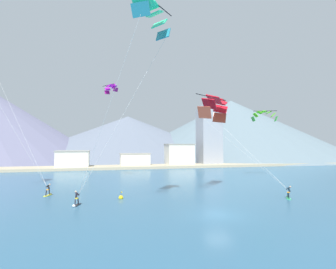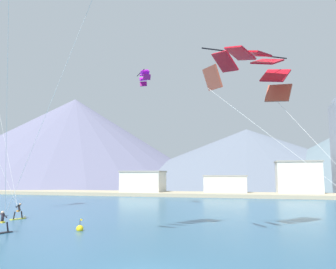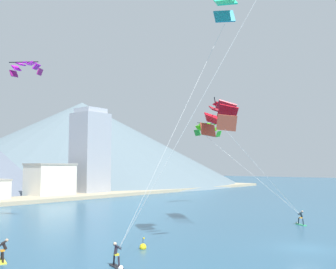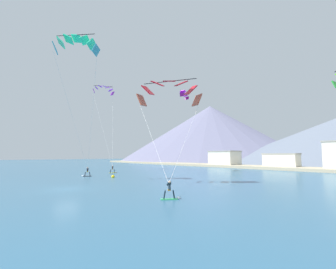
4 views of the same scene
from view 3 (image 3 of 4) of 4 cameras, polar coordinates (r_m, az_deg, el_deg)
The scene contains 11 objects.
ground_plane at distance 33.30m, azimuth 20.09°, elevation -16.00°, with size 400.00×400.00×0.00m, color #2D5B7A.
kitesurfer_near_lead at distance 45.97m, azimuth 19.43°, elevation -12.25°, with size 1.26×1.69×1.68m.
kitesurfer_near_trail at distance 25.88m, azimuth -7.69°, elevation -18.49°, with size 0.94×1.78×1.70m.
kitesurfer_mid_center at distance 29.62m, azimuth -23.92°, elevation -16.41°, with size 0.96×1.77×1.65m.
parafoil_kite_near_lead at distance 42.16m, azimuth 7.93°, elevation 2.90°, with size 10.43×9.75×12.44m.
parafoil_kite_distant_high_outer at distance 45.69m, azimuth -20.80°, elevation 9.60°, with size 2.83×3.78×1.69m.
parafoil_kite_distant_low_drift at distance 63.65m, azimuth 6.09°, elevation 0.97°, with size 5.29×2.56×2.24m.
race_marker_buoy at distance 31.27m, azimuth -3.84°, elevation -16.73°, with size 0.56×0.56×1.02m.
shore_building_harbour_front at distance 82.76m, azimuth -17.55°, elevation -6.72°, with size 8.82×7.14×7.21m.
highrise_tower at distance 89.52m, azimuth -11.81°, elevation -2.67°, with size 7.00×7.00×20.20m.
mountain_peak_west_ridge at distance 150.59m, azimuth -13.08°, elevation -1.21°, with size 121.92×121.92×31.81m.
Camera 3 is at (-30.62, -11.30, 6.58)m, focal length 40.00 mm.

